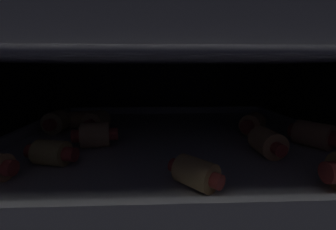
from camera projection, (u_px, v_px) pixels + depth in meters
ground_plane at (169, 200)px, 35.59cm from camera, size 51.74×45.15×1.20cm
oven_wall_back at (165, 79)px, 53.55cm from camera, size 51.74×1.20×33.91cm
oven_rack_lower at (169, 148)px, 33.87cm from camera, size 47.21×41.90×0.80cm
baking_tray_lower at (169, 141)px, 33.65cm from camera, size 43.24×37.76×2.58cm
pig_in_blanket_lower_0 at (97, 122)px, 36.32cm from camera, size 4.04×5.37×3.31cm
pig_in_blanket_lower_1 at (252, 124)px, 35.25cm from camera, size 5.08×5.76×3.18cm
pig_in_blanket_lower_2 at (82, 119)px, 39.26cm from camera, size 6.29×3.90×2.78cm
pig_in_blanket_lower_3 at (313, 135)px, 29.39cm from camera, size 4.92×5.85×3.26cm
pig_in_blanket_lower_4 at (95, 135)px, 29.33cm from camera, size 5.82×3.70×3.20cm
pig_in_blanket_lower_5 at (52, 153)px, 23.98cm from camera, size 5.74×3.36×2.64cm
pig_in_blanket_lower_7 at (56, 122)px, 36.08cm from camera, size 3.51×4.76×3.37cm
pig_in_blanket_lower_9 at (267, 142)px, 26.63cm from camera, size 3.27×5.87×3.05cm
pig_in_blanket_lower_10 at (196, 173)px, 19.51cm from camera, size 4.33×4.46×2.53cm
oven_rack_upper at (169, 60)px, 31.33cm from camera, size 46.99×41.90×0.57cm
baking_tray_upper at (169, 54)px, 31.16cm from camera, size 43.24×37.76×2.46cm
pig_in_blanket_upper_0 at (215, 45)px, 34.63cm from camera, size 5.04×4.24×2.67cm
pig_in_blanket_upper_1 at (169, 41)px, 29.63cm from camera, size 4.94×4.63×2.78cm
pig_in_blanket_upper_2 at (171, 43)px, 35.12cm from camera, size 3.59×5.42×3.39cm
pig_in_blanket_upper_4 at (254, 44)px, 35.59cm from camera, size 4.81×5.30×3.23cm
pig_in_blanket_upper_5 at (49, 44)px, 32.38cm from camera, size 3.64×5.64×2.78cm
pig_in_blanket_upper_6 at (207, 23)px, 18.36cm from camera, size 3.25×4.61×3.14cm
pig_in_blanket_upper_7 at (106, 19)px, 16.59cm from camera, size 4.85×4.98×2.98cm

